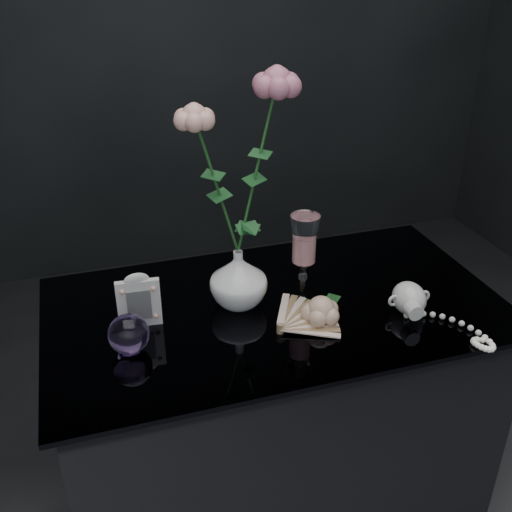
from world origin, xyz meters
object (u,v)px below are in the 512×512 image
object	(u,v)px
wine_glass	(304,259)
paperweight	(129,334)
pearl_jar	(409,297)
picture_frame	(139,300)
vase	(238,278)
loose_rose	(321,310)

from	to	relation	value
wine_glass	paperweight	xyz separation A→B (m)	(-0.41, -0.08, -0.07)
wine_glass	pearl_jar	distance (m)	0.25
picture_frame	pearl_jar	distance (m)	0.60
picture_frame	pearl_jar	xyz separation A→B (m)	(0.59, -0.13, -0.03)
picture_frame	pearl_jar	size ratio (longest dim) A/B	0.50
vase	loose_rose	size ratio (longest dim) A/B	0.73
vase	picture_frame	size ratio (longest dim) A/B	1.05
paperweight	loose_rose	distance (m)	0.42
wine_glass	paperweight	bearing A→B (deg)	-169.01
vase	loose_rose	world-z (taller)	vase
vase	wine_glass	bearing A→B (deg)	-8.94
vase	paperweight	distance (m)	0.28
wine_glass	loose_rose	bearing A→B (deg)	-87.87
loose_rose	pearl_jar	bearing A→B (deg)	-20.96
wine_glass	picture_frame	world-z (taller)	wine_glass
vase	loose_rose	distance (m)	0.20
wine_glass	loose_rose	size ratio (longest dim) A/B	1.14
wine_glass	picture_frame	size ratio (longest dim) A/B	1.64
vase	wine_glass	size ratio (longest dim) A/B	0.64
paperweight	picture_frame	bearing A→B (deg)	68.54
loose_rose	pearl_jar	world-z (taller)	pearl_jar
wine_glass	loose_rose	distance (m)	0.13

